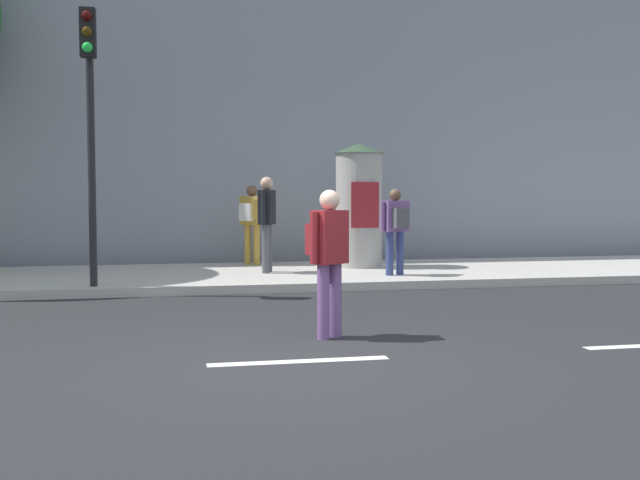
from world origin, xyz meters
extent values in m
plane|color=#232326|center=(0.00, 0.00, 0.00)|extent=(80.00, 80.00, 0.00)
cube|color=#B2ADA3|center=(0.00, 7.00, 0.07)|extent=(36.00, 4.00, 0.15)
cube|color=silver|center=(0.00, 0.00, 0.00)|extent=(1.80, 0.16, 0.01)
cube|color=gray|center=(0.00, 12.00, 4.15)|extent=(36.00, 5.00, 8.29)
cylinder|color=black|center=(-2.43, 5.35, 1.96)|extent=(0.12, 0.12, 3.61)
cube|color=black|center=(-2.43, 5.17, 4.14)|extent=(0.24, 0.24, 0.75)
sphere|color=#390605|center=(-2.43, 5.04, 4.37)|extent=(0.16, 0.16, 0.16)
sphere|color=#3C2906|center=(-2.43, 5.04, 4.13)|extent=(0.16, 0.16, 0.16)
sphere|color=green|center=(-2.43, 5.04, 3.89)|extent=(0.16, 0.16, 0.16)
cylinder|color=#9E9B93|center=(2.55, 7.62, 1.30)|extent=(0.94, 0.94, 2.30)
cone|color=#334C33|center=(2.55, 7.62, 2.55)|extent=(1.03, 1.03, 0.20)
cube|color=maroon|center=(2.55, 7.14, 1.41)|extent=(0.56, 0.02, 0.90)
cylinder|color=#724C84|center=(0.46, 1.07, 0.43)|extent=(0.14, 0.14, 0.85)
cylinder|color=#724C84|center=(0.63, 1.17, 0.43)|extent=(0.14, 0.14, 0.85)
cube|color=maroon|center=(0.55, 1.12, 1.16)|extent=(0.46, 0.41, 0.61)
cylinder|color=maroon|center=(0.34, 0.99, 1.16)|extent=(0.09, 0.09, 0.57)
cylinder|color=maroon|center=(0.75, 1.25, 1.16)|extent=(0.09, 0.09, 0.57)
sphere|color=beige|center=(0.55, 1.12, 1.58)|extent=(0.23, 0.23, 0.23)
cube|color=maroon|center=(0.45, 1.27, 1.13)|extent=(0.32, 0.28, 0.36)
cylinder|color=#4C4C51|center=(0.62, 6.97, 0.61)|extent=(0.14, 0.14, 0.91)
cylinder|color=#4C4C51|center=(0.53, 6.76, 0.61)|extent=(0.14, 0.14, 0.91)
cube|color=black|center=(0.58, 6.86, 1.38)|extent=(0.39, 0.50, 0.64)
cylinder|color=black|center=(0.67, 7.11, 1.38)|extent=(0.09, 0.09, 0.61)
cylinder|color=black|center=(0.48, 6.62, 1.38)|extent=(0.09, 0.09, 0.61)
sphere|color=tan|center=(0.58, 6.86, 1.83)|extent=(0.25, 0.25, 0.25)
cube|color=#B78C33|center=(0.41, 6.93, 1.35)|extent=(0.25, 0.32, 0.36)
cylinder|color=#B78C33|center=(0.55, 8.37, 0.57)|extent=(0.14, 0.14, 0.84)
cylinder|color=#B78C33|center=(0.38, 8.53, 0.57)|extent=(0.14, 0.14, 0.84)
cube|color=#B78C33|center=(0.47, 8.45, 1.28)|extent=(0.51, 0.51, 0.59)
cylinder|color=#B78C33|center=(0.67, 8.25, 1.28)|extent=(0.09, 0.09, 0.56)
cylinder|color=#B78C33|center=(0.27, 8.65, 1.28)|extent=(0.09, 0.09, 0.56)
sphere|color=brown|center=(0.47, 8.45, 1.69)|extent=(0.23, 0.23, 0.23)
cube|color=silver|center=(0.34, 8.32, 1.25)|extent=(0.31, 0.31, 0.36)
cylinder|color=navy|center=(2.91, 6.00, 0.55)|extent=(0.14, 0.14, 0.79)
cylinder|color=navy|center=(2.70, 5.94, 0.55)|extent=(0.14, 0.14, 0.79)
cube|color=#724C84|center=(2.81, 5.97, 1.23)|extent=(0.50, 0.36, 0.56)
cylinder|color=#724C84|center=(3.07, 6.05, 1.23)|extent=(0.09, 0.09, 0.53)
cylinder|color=#724C84|center=(2.55, 5.89, 1.23)|extent=(0.09, 0.09, 0.53)
sphere|color=brown|center=(2.81, 5.97, 1.62)|extent=(0.22, 0.22, 0.22)
cube|color=#4C4C51|center=(2.86, 5.80, 1.20)|extent=(0.31, 0.23, 0.36)
camera|label=1|loc=(-1.24, -7.21, 1.66)|focal=42.36mm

